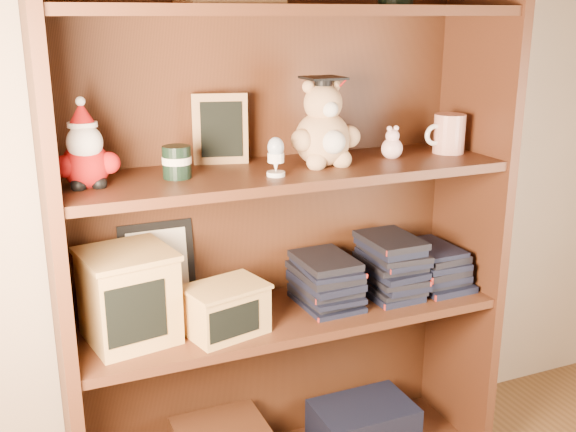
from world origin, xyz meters
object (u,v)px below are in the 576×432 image
object	(u,v)px
bookcase	(280,226)
grad_teddy_bear	(324,131)
treats_box	(128,295)
teacher_mug	(448,134)

from	to	relation	value
bookcase	grad_teddy_bear	world-z (taller)	bookcase
bookcase	treats_box	xyz separation A→B (m)	(-0.42, -0.05, -0.11)
bookcase	teacher_mug	distance (m)	0.55
grad_teddy_bear	teacher_mug	distance (m)	0.40
grad_teddy_bear	bookcase	bearing A→B (deg)	150.00
bookcase	grad_teddy_bear	bearing A→B (deg)	-30.00
teacher_mug	treats_box	xyz separation A→B (m)	(-0.92, -0.00, -0.34)
bookcase	treats_box	distance (m)	0.44
bookcase	treats_box	world-z (taller)	bookcase
grad_teddy_bear	teacher_mug	size ratio (longest dim) A/B	1.88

